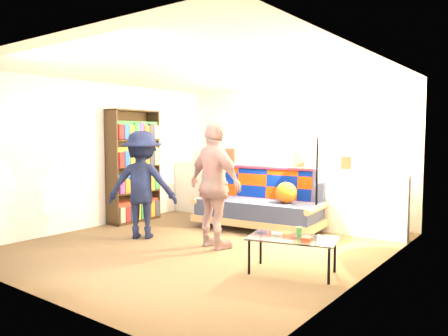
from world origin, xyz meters
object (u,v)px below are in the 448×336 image
floor_lamp (319,160)px  person_right (215,185)px  futon_sofa (262,204)px  bookshelf (133,170)px  coffee_table (293,240)px  person_left (142,185)px

floor_lamp → person_right: size_ratio=0.96×
futon_sofa → floor_lamp: size_ratio=1.31×
futon_sofa → floor_lamp: floor_lamp is taller
futon_sofa → person_right: person_right is taller
person_right → floor_lamp: bearing=-105.6°
bookshelf → floor_lamp: 3.24m
coffee_table → person_right: size_ratio=0.62×
bookshelf → floor_lamp: (3.11, 0.87, 0.25)m
floor_lamp → person_left: floor_lamp is taller
bookshelf → person_left: bookshelf is taller
coffee_table → person_left: (-2.59, 0.16, 0.42)m
person_left → person_right: bearing=153.3°
floor_lamp → person_left: size_ratio=1.03×
futon_sofa → bookshelf: size_ratio=1.09×
bookshelf → coffee_table: (3.64, -0.92, -0.54)m
coffee_table → person_left: size_ratio=0.67×
floor_lamp → person_right: bearing=-119.4°
coffee_table → person_right: person_right is taller
futon_sofa → floor_lamp: 1.21m
futon_sofa → person_left: (-1.11, -1.59, 0.38)m
futon_sofa → bookshelf: bearing=-159.1°
floor_lamp → person_right: 1.70m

